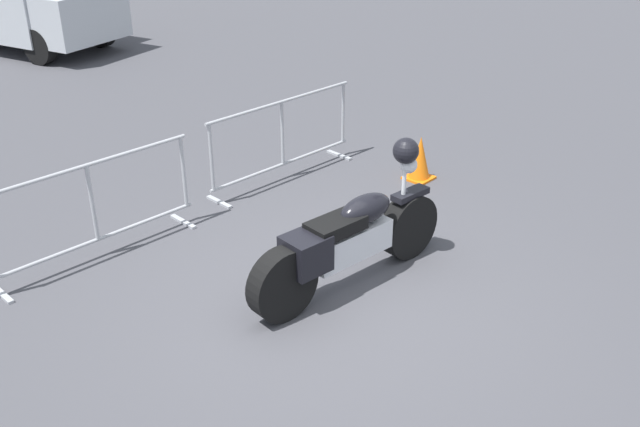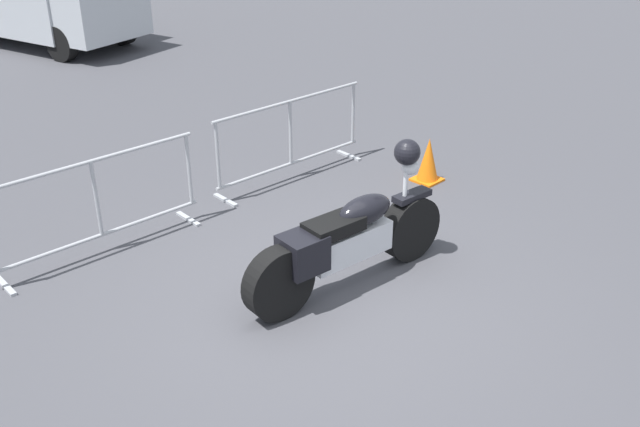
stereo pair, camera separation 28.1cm
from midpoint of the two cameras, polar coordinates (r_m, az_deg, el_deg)
The scene contains 5 objects.
ground_plane at distance 6.86m, azimuth 2.15°, elevation -7.38°, with size 120.00×120.00×0.00m, color #424247.
motorcycle at distance 6.91m, azimuth 3.51°, elevation -2.04°, with size 2.41×0.47×1.36m.
crowd_barrier_near at distance 7.79m, azimuth -16.40°, elevation 0.66°, with size 2.38×0.53×1.07m.
crowd_barrier_far at distance 9.27m, azimuth -1.50°, elevation 6.05°, with size 2.38×0.53×1.07m.
traffic_cone at distance 9.40m, azimuth 9.51°, elevation 4.21°, with size 0.34×0.34×0.59m.
Camera 2 is at (-4.08, -3.92, 3.87)m, focal length 40.00 mm.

